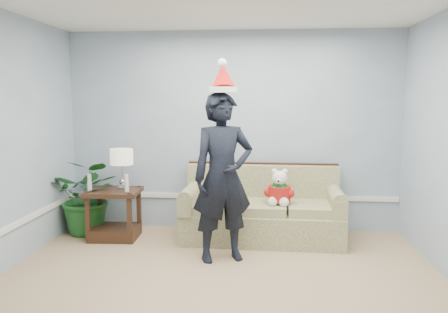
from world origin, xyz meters
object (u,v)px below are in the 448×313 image
sofa (262,213)px  table_lamp (122,158)px  houseplant (89,196)px  teddy_bear (279,191)px  side_table (114,219)px  man (223,177)px

sofa → table_lamp: (-1.80, -0.09, 0.70)m
houseplant → teddy_bear: (2.51, -0.18, 0.15)m
sofa → houseplant: size_ratio=2.00×
houseplant → teddy_bear: 2.53m
side_table → table_lamp: 0.79m
side_table → man: size_ratio=0.36×
houseplant → man: 2.08m
houseplant → teddy_bear: bearing=-4.2°
man → teddy_bear: bearing=22.3°
teddy_bear → side_table: bearing=-172.0°
houseplant → man: (1.87, -0.81, 0.43)m
side_table → houseplant: (-0.41, 0.18, 0.26)m
sofa → table_lamp: table_lamp is taller
table_lamp → man: man is taller
sofa → man: (-0.44, -0.79, 0.60)m
table_lamp → houseplant: (-0.50, 0.11, -0.53)m
teddy_bear → table_lamp: bearing=-174.0°
houseplant → teddy_bear: houseplant is taller
side_table → man: man is taller
sofa → teddy_bear: 0.42m
sofa → teddy_bear: size_ratio=4.50×
man → teddy_bear: (0.65, 0.63, -0.28)m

